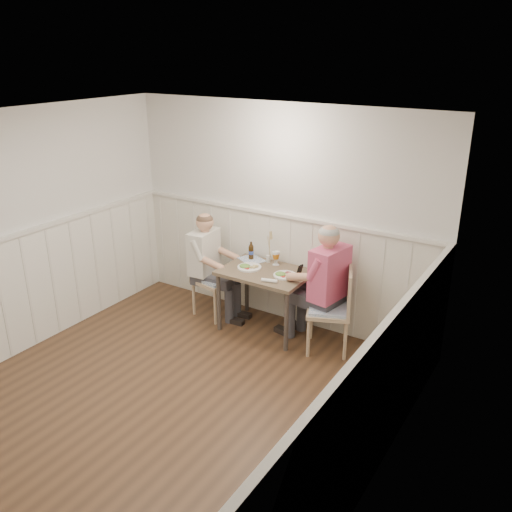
# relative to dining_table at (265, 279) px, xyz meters

# --- Properties ---
(ground_plane) EXTENTS (4.50, 4.50, 0.00)m
(ground_plane) POSITION_rel_dining_table_xyz_m (-0.04, -1.84, -0.65)
(ground_plane) COLOR #452F1E
(room_shell) EXTENTS (4.04, 4.54, 2.60)m
(room_shell) POSITION_rel_dining_table_xyz_m (-0.04, -1.84, 0.86)
(room_shell) COLOR silver
(room_shell) RESTS_ON ground
(wainscot) EXTENTS (4.00, 4.49, 1.34)m
(wainscot) POSITION_rel_dining_table_xyz_m (-0.04, -1.15, 0.03)
(wainscot) COLOR silver
(wainscot) RESTS_ON ground
(dining_table) EXTENTS (1.00, 0.70, 0.75)m
(dining_table) POSITION_rel_dining_table_xyz_m (0.00, 0.00, 0.00)
(dining_table) COLOR brown
(dining_table) RESTS_ON ground
(chair_right) EXTENTS (0.60, 0.60, 0.97)m
(chair_right) POSITION_rel_dining_table_xyz_m (0.88, 0.00, -0.13)
(chair_right) COLOR tan
(chair_right) RESTS_ON ground
(chair_left) EXTENTS (0.52, 0.52, 0.95)m
(chair_left) POSITION_rel_dining_table_xyz_m (-0.78, 0.01, -0.14)
(chair_left) COLOR tan
(chair_left) RESTS_ON ground
(man_in_pink) EXTENTS (0.72, 0.51, 1.45)m
(man_in_pink) POSITION_rel_dining_table_xyz_m (0.74, 0.04, -0.05)
(man_in_pink) COLOR #3F3F47
(man_in_pink) RESTS_ON ground
(diner_cream) EXTENTS (0.64, 0.44, 1.33)m
(diner_cream) POSITION_rel_dining_table_xyz_m (-0.82, -0.02, -0.10)
(diner_cream) COLOR #3F3F47
(diner_cream) RESTS_ON ground
(plate_man) EXTENTS (0.26, 0.26, 0.07)m
(plate_man) POSITION_rel_dining_table_xyz_m (0.25, -0.01, 0.12)
(plate_man) COLOR white
(plate_man) RESTS_ON dining_table
(plate_diner) EXTENTS (0.28, 0.28, 0.07)m
(plate_diner) POSITION_rel_dining_table_xyz_m (-0.21, -0.04, 0.12)
(plate_diner) COLOR white
(plate_diner) RESTS_ON dining_table
(beer_glass_a) EXTENTS (0.07, 0.07, 0.17)m
(beer_glass_a) POSITION_rel_dining_table_xyz_m (0.00, 0.22, 0.21)
(beer_glass_a) COLOR silver
(beer_glass_a) RESTS_ON dining_table
(beer_glass_b) EXTENTS (0.07, 0.07, 0.17)m
(beer_glass_b) POSITION_rel_dining_table_xyz_m (0.02, 0.23, 0.21)
(beer_glass_b) COLOR silver
(beer_glass_b) RESTS_ON dining_table
(beer_bottle) EXTENTS (0.06, 0.06, 0.22)m
(beer_bottle) POSITION_rel_dining_table_xyz_m (-0.34, 0.23, 0.19)
(beer_bottle) COLOR black
(beer_bottle) RESTS_ON dining_table
(rolled_napkin) EXTENTS (0.18, 0.09, 0.04)m
(rolled_napkin) POSITION_rel_dining_table_xyz_m (0.20, -0.25, 0.12)
(rolled_napkin) COLOR white
(rolled_napkin) RESTS_ON dining_table
(grass_vase) EXTENTS (0.05, 0.05, 0.42)m
(grass_vase) POSITION_rel_dining_table_xyz_m (-0.11, 0.25, 0.28)
(grass_vase) COLOR silver
(grass_vase) RESTS_ON dining_table
(gingham_mat) EXTENTS (0.37, 0.34, 0.01)m
(gingham_mat) POSITION_rel_dining_table_xyz_m (-0.32, 0.21, 0.10)
(gingham_mat) COLOR #5475A5
(gingham_mat) RESTS_ON dining_table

